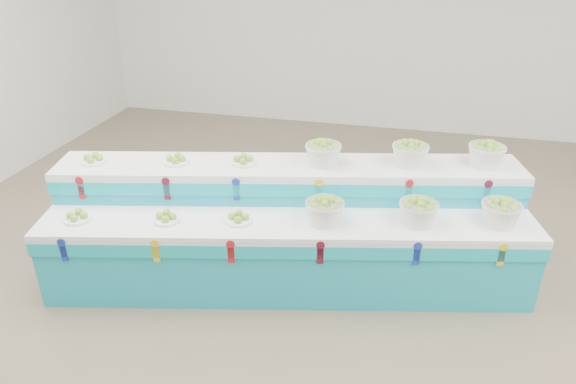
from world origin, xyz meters
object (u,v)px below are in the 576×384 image
object	(u,v)px
basket_lower_left	(325,210)
plate_upper_mid	(176,159)
display_stand	(288,228)
basket_upper_right	(486,154)

from	to	relation	value
basket_lower_left	plate_upper_mid	size ratio (longest dim) A/B	1.39
display_stand	basket_upper_right	size ratio (longest dim) A/B	13.17
basket_lower_left	basket_upper_right	xyz separation A→B (m)	(1.30, 0.83, 0.30)
display_stand	basket_lower_left	bearing A→B (deg)	-40.24
display_stand	basket_lower_left	distance (m)	0.52
plate_upper_mid	basket_upper_right	world-z (taller)	basket_upper_right
basket_upper_right	plate_upper_mid	bearing A→B (deg)	-167.36
plate_upper_mid	basket_upper_right	xyz separation A→B (m)	(2.71, 0.61, 0.07)
basket_lower_left	basket_upper_right	distance (m)	1.57
basket_lower_left	plate_upper_mid	world-z (taller)	plate_upper_mid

